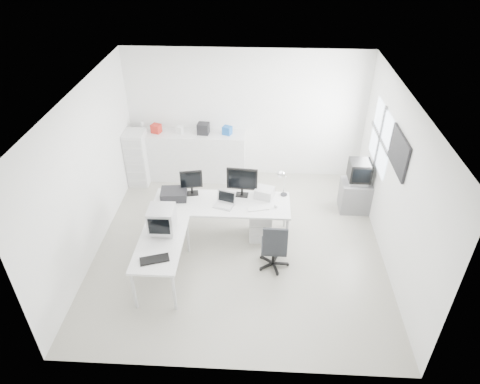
# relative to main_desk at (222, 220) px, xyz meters

# --- Properties ---
(floor) EXTENTS (5.00, 5.00, 0.01)m
(floor) POSITION_rel_main_desk_xyz_m (0.33, -0.22, -0.38)
(floor) COLOR beige
(floor) RESTS_ON ground
(ceiling) EXTENTS (5.00, 5.00, 0.01)m
(ceiling) POSITION_rel_main_desk_xyz_m (0.33, -0.22, 2.42)
(ceiling) COLOR white
(ceiling) RESTS_ON back_wall
(back_wall) EXTENTS (5.00, 0.02, 2.80)m
(back_wall) POSITION_rel_main_desk_xyz_m (0.33, 2.28, 1.02)
(back_wall) COLOR silver
(back_wall) RESTS_ON floor
(left_wall) EXTENTS (0.02, 5.00, 2.80)m
(left_wall) POSITION_rel_main_desk_xyz_m (-2.17, -0.22, 1.02)
(left_wall) COLOR silver
(left_wall) RESTS_ON floor
(right_wall) EXTENTS (0.02, 5.00, 2.80)m
(right_wall) POSITION_rel_main_desk_xyz_m (2.83, -0.22, 1.02)
(right_wall) COLOR silver
(right_wall) RESTS_ON floor
(window) EXTENTS (0.02, 1.20, 1.10)m
(window) POSITION_rel_main_desk_xyz_m (2.81, 0.98, 1.23)
(window) COLOR white
(window) RESTS_ON right_wall
(wall_picture) EXTENTS (0.04, 0.90, 0.60)m
(wall_picture) POSITION_rel_main_desk_xyz_m (2.80, -0.12, 1.52)
(wall_picture) COLOR black
(wall_picture) RESTS_ON right_wall
(main_desk) EXTENTS (2.40, 0.80, 0.75)m
(main_desk) POSITION_rel_main_desk_xyz_m (0.00, 0.00, 0.00)
(main_desk) COLOR silver
(main_desk) RESTS_ON floor
(side_desk) EXTENTS (0.70, 1.40, 0.75)m
(side_desk) POSITION_rel_main_desk_xyz_m (-0.85, -1.10, 0.00)
(side_desk) COLOR silver
(side_desk) RESTS_ON floor
(drawer_pedestal) EXTENTS (0.40, 0.50, 0.60)m
(drawer_pedestal) POSITION_rel_main_desk_xyz_m (0.70, 0.05, -0.08)
(drawer_pedestal) COLOR silver
(drawer_pedestal) RESTS_ON floor
(inkjet_printer) EXTENTS (0.49, 0.40, 0.16)m
(inkjet_printer) POSITION_rel_main_desk_xyz_m (-0.85, 0.10, 0.46)
(inkjet_printer) COLOR black
(inkjet_printer) RESTS_ON main_desk
(lcd_monitor_small) EXTENTS (0.43, 0.30, 0.49)m
(lcd_monitor_small) POSITION_rel_main_desk_xyz_m (-0.55, 0.25, 0.62)
(lcd_monitor_small) COLOR black
(lcd_monitor_small) RESTS_ON main_desk
(lcd_monitor_large) EXTENTS (0.56, 0.26, 0.57)m
(lcd_monitor_large) POSITION_rel_main_desk_xyz_m (0.35, 0.25, 0.66)
(lcd_monitor_large) COLOR black
(lcd_monitor_large) RESTS_ON main_desk
(laptop) EXTENTS (0.44, 0.44, 0.23)m
(laptop) POSITION_rel_main_desk_xyz_m (0.05, -0.10, 0.49)
(laptop) COLOR #B7B7BA
(laptop) RESTS_ON main_desk
(white_keyboard) EXTENTS (0.39, 0.20, 0.02)m
(white_keyboard) POSITION_rel_main_desk_xyz_m (0.65, -0.15, 0.38)
(white_keyboard) COLOR silver
(white_keyboard) RESTS_ON main_desk
(white_mouse) EXTENTS (0.06, 0.06, 0.06)m
(white_mouse) POSITION_rel_main_desk_xyz_m (0.95, -0.10, 0.41)
(white_mouse) COLOR silver
(white_mouse) RESTS_ON main_desk
(laser_printer) EXTENTS (0.38, 0.35, 0.18)m
(laser_printer) POSITION_rel_main_desk_xyz_m (0.75, 0.22, 0.46)
(laser_printer) COLOR #B7B7B7
(laser_printer) RESTS_ON main_desk
(desk_lamp) EXTENTS (0.18, 0.18, 0.46)m
(desk_lamp) POSITION_rel_main_desk_xyz_m (1.10, 0.30, 0.60)
(desk_lamp) COLOR silver
(desk_lamp) RESTS_ON main_desk
(crt_monitor) EXTENTS (0.42, 0.42, 0.47)m
(crt_monitor) POSITION_rel_main_desk_xyz_m (-0.85, -0.85, 0.61)
(crt_monitor) COLOR #B7B7BA
(crt_monitor) RESTS_ON side_desk
(black_keyboard) EXTENTS (0.46, 0.30, 0.03)m
(black_keyboard) POSITION_rel_main_desk_xyz_m (-0.85, -1.50, 0.39)
(black_keyboard) COLOR black
(black_keyboard) RESTS_ON side_desk
(office_chair) EXTENTS (0.55, 0.55, 0.93)m
(office_chair) POSITION_rel_main_desk_xyz_m (0.93, -0.73, 0.09)
(office_chair) COLOR #25272A
(office_chair) RESTS_ON floor
(tv_cabinet) EXTENTS (0.58, 0.47, 0.63)m
(tv_cabinet) POSITION_rel_main_desk_xyz_m (2.55, 0.98, -0.06)
(tv_cabinet) COLOR slate
(tv_cabinet) RESTS_ON floor
(crt_tv) EXTENTS (0.50, 0.48, 0.45)m
(crt_tv) POSITION_rel_main_desk_xyz_m (2.55, 0.98, 0.48)
(crt_tv) COLOR black
(crt_tv) RESTS_ON tv_cabinet
(sideboard) EXTENTS (2.15, 0.54, 1.07)m
(sideboard) POSITION_rel_main_desk_xyz_m (-0.75, 2.02, 0.16)
(sideboard) COLOR silver
(sideboard) RESTS_ON floor
(clutter_box_a) EXTENTS (0.23, 0.22, 0.18)m
(clutter_box_a) POSITION_rel_main_desk_xyz_m (-1.55, 2.02, 0.79)
(clutter_box_a) COLOR #B32219
(clutter_box_a) RESTS_ON sideboard
(clutter_box_b) EXTENTS (0.18, 0.17, 0.15)m
(clutter_box_b) POSITION_rel_main_desk_xyz_m (-1.05, 2.02, 0.77)
(clutter_box_b) COLOR silver
(clutter_box_b) RESTS_ON sideboard
(clutter_box_c) EXTENTS (0.25, 0.24, 0.23)m
(clutter_box_c) POSITION_rel_main_desk_xyz_m (-0.55, 2.02, 0.82)
(clutter_box_c) COLOR black
(clutter_box_c) RESTS_ON sideboard
(clutter_box_d) EXTENTS (0.22, 0.21, 0.18)m
(clutter_box_d) POSITION_rel_main_desk_xyz_m (-0.05, 2.02, 0.79)
(clutter_box_d) COLOR #1652A0
(clutter_box_d) RESTS_ON sideboard
(clutter_bottle) EXTENTS (0.07, 0.07, 0.22)m
(clutter_bottle) POSITION_rel_main_desk_xyz_m (-1.85, 2.06, 0.81)
(clutter_bottle) COLOR silver
(clutter_bottle) RESTS_ON sideboard
(filing_cabinet) EXTENTS (0.42, 0.50, 1.20)m
(filing_cabinet) POSITION_rel_main_desk_xyz_m (-1.95, 1.75, 0.23)
(filing_cabinet) COLOR silver
(filing_cabinet) RESTS_ON floor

